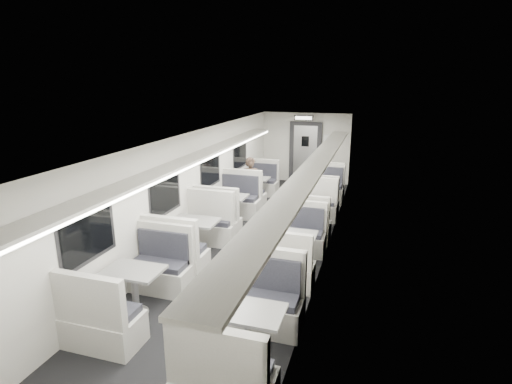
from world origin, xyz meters
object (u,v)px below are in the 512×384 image
Objects in this scene: booth_right_d at (248,336)px; vestibule_door at (305,153)px; booth_right_a at (322,196)px; exit_sign at (304,118)px; passenger at (251,184)px; booth_right_b at (312,214)px; booth_left_b at (228,211)px; booth_left_c at (195,238)px; booth_left_d at (135,291)px; booth_right_c at (294,250)px; booth_left_a at (255,189)px.

booth_right_d is 9.48m from vestibule_door.
booth_right_a is 3.44× the size of exit_sign.
booth_right_b is at bearing -47.58° from passenger.
booth_left_b is 2.05m from booth_right_b.
booth_left_b reaches higher than booth_left_c.
booth_left_c reaches higher than booth_left_d.
booth_right_c is 2.81m from booth_right_d.
booth_left_a is 3.07m from exit_sign.
booth_left_a is 6.18m from booth_left_d.
booth_left_d is at bearing -90.00° from booth_left_c.
booth_right_d reaches higher than booth_left_d.
exit_sign is (-1.00, 8.92, 1.89)m from booth_right_d.
exit_sign is (0.84, 3.04, 1.54)m from passenger.
passenger is 0.70× the size of vestibule_door.
booth_right_d is 6.17m from passenger.
booth_left_c is 2.13m from booth_left_d.
booth_right_b is 2.09m from passenger.
booth_right_c is at bearing -40.27° from booth_left_b.
vestibule_door is (-1.00, 2.86, 0.66)m from booth_right_a.
passenger reaches higher than booth_left_a.
booth_right_a reaches higher than booth_right_c.
booth_left_c is 6.82m from vestibule_door.
booth_left_b reaches higher than booth_right_d.
passenger reaches higher than booth_right_b.
booth_left_b is at bearing 139.73° from booth_right_c.
booth_left_a is 0.95m from passenger.
booth_left_b is 4.90m from exit_sign.
booth_right_d reaches higher than booth_right_a.
booth_right_a is (2.00, 3.85, -0.02)m from booth_left_c.
booth_left_d is at bearing -108.48° from booth_right_a.
booth_right_a is 1.58m from booth_right_b.
booth_left_c is 3.65× the size of exit_sign.
booth_right_b is (2.00, 0.46, -0.03)m from booth_left_b.
booth_right_c is (0.00, -2.15, -0.01)m from booth_right_b.
booth_left_a is 2.01m from booth_right_a.
booth_left_d is 8.92m from vestibule_door.
booth_left_b is 2.86m from booth_right_a.
booth_left_d is at bearing -96.45° from vestibule_door.
passenger is at bearing -105.44° from exit_sign.
exit_sign reaches higher than booth_right_c.
vestibule_door reaches higher than passenger.
booth_left_d is 3.44× the size of exit_sign.
booth_right_a is at bearing 90.00° from booth_right_c.
booth_right_b is 4.96m from booth_right_d.
booth_left_d is 5.33m from passenger.
booth_right_d is 1.04× the size of vestibule_door.
booth_right_c is at bearing -63.04° from booth_left_a.
booth_left_b is at bearing -90.00° from booth_left_a.
passenger is (0.16, 3.19, 0.34)m from booth_left_c.
vestibule_door is (-1.00, 6.60, 0.68)m from booth_right_c.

